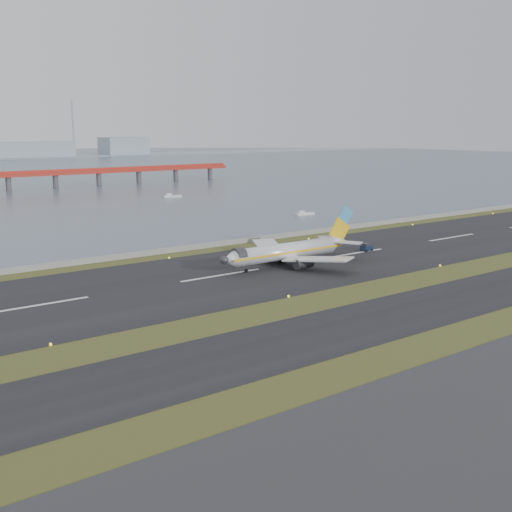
# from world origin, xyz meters

# --- Properties ---
(ground) EXTENTS (1000.00, 1000.00, 0.00)m
(ground) POSITION_xyz_m (0.00, 0.00, 0.00)
(ground) COLOR #334017
(ground) RESTS_ON ground
(taxiway_strip) EXTENTS (1000.00, 18.00, 0.10)m
(taxiway_strip) POSITION_xyz_m (0.00, -12.00, 0.05)
(taxiway_strip) COLOR black
(taxiway_strip) RESTS_ON ground
(runway_strip) EXTENTS (1000.00, 45.00, 0.10)m
(runway_strip) POSITION_xyz_m (0.00, 30.00, 0.05)
(runway_strip) COLOR black
(runway_strip) RESTS_ON ground
(seawall) EXTENTS (1000.00, 2.50, 1.00)m
(seawall) POSITION_xyz_m (0.00, 60.00, 0.50)
(seawall) COLOR gray
(seawall) RESTS_ON ground
(red_pier) EXTENTS (260.00, 5.00, 10.20)m
(red_pier) POSITION_xyz_m (20.00, 250.00, 7.28)
(red_pier) COLOR #A8281C
(red_pier) RESTS_ON ground
(airliner) EXTENTS (38.52, 32.89, 12.80)m
(airliner) POSITION_xyz_m (18.47, 29.05, 3.46)
(airliner) COLOR silver
(airliner) RESTS_ON ground
(pushback_tug) EXTENTS (3.38, 2.19, 2.06)m
(pushback_tug) POSITION_xyz_m (45.11, 30.43, 1.00)
(pushback_tug) COLOR #131D34
(pushback_tug) RESTS_ON ground
(workboat_near) EXTENTS (7.49, 3.15, 1.77)m
(workboat_near) POSITION_xyz_m (77.92, 92.00, 0.56)
(workboat_near) COLOR silver
(workboat_near) RESTS_ON ground
(workboat_far) EXTENTS (8.42, 4.59, 1.95)m
(workboat_far) POSITION_xyz_m (69.80, 173.56, 0.62)
(workboat_far) COLOR silver
(workboat_far) RESTS_ON ground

